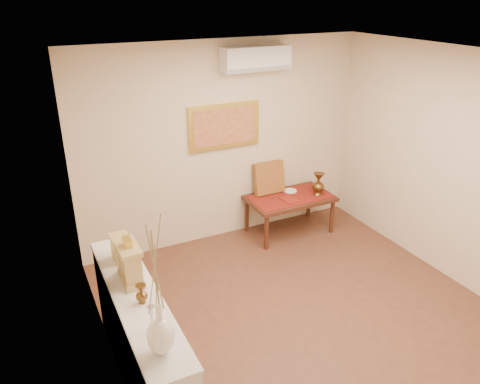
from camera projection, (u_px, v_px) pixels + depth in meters
floor at (314, 324)px, 4.94m from camera, size 4.50×4.50×0.00m
ceiling at (335, 63)px, 3.85m from camera, size 4.50×4.50×0.00m
wall_back at (224, 144)px, 6.24m from camera, size 4.00×0.02×2.70m
wall_left at (109, 261)px, 3.58m from camera, size 0.02×4.50×2.70m
wall_right at (471, 175)px, 5.21m from camera, size 0.02×4.50×2.70m
white_vase at (157, 291)px, 2.99m from camera, size 0.19×0.19×1.02m
candlestick at (152, 319)px, 3.35m from camera, size 0.10×0.10×0.22m
brass_urn_small at (141, 291)px, 3.66m from camera, size 0.09×0.09×0.21m
table_cloth at (290, 197)px, 6.60m from camera, size 1.14×0.59×0.01m
brass_urn_tall at (318, 181)px, 6.59m from camera, size 0.18×0.18×0.40m
plate at (290, 191)px, 6.77m from camera, size 0.19×0.19×0.01m
menu at (290, 200)px, 6.48m from camera, size 0.21×0.27×0.01m
cushion at (269, 178)px, 6.64m from camera, size 0.45×0.19×0.46m
display_ledge at (141, 341)px, 4.00m from camera, size 0.37×2.02×0.98m
mantel_clock at (130, 263)px, 3.92m from camera, size 0.17×0.36×0.41m
wooden_chest at (121, 248)px, 4.24m from camera, size 0.16×0.21×0.24m
low_table at (290, 201)px, 6.63m from camera, size 1.20×0.70×0.55m
painting at (224, 126)px, 6.12m from camera, size 1.00×0.06×0.60m
ac_unit at (256, 58)px, 5.85m from camera, size 0.90×0.25×0.30m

